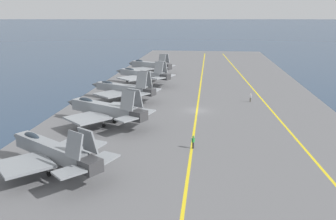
{
  "coord_description": "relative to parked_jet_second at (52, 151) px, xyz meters",
  "views": [
    {
      "loc": [
        -62.95,
        -1.94,
        17.72
      ],
      "look_at": [
        -9.3,
        4.27,
        2.9
      ],
      "focal_mm": 38.0,
      "sensor_mm": 36.0,
      "label": 1
    }
  ],
  "objects": [
    {
      "name": "parked_jet_sixth",
      "position": [
        68.11,
        0.43,
        -0.15
      ],
      "size": [
        13.57,
        15.2,
        5.93
      ],
      "color": "gray",
      "rests_on": "carrier_deck"
    },
    {
      "name": "deck_stripe_foul_line",
      "position": [
        27.7,
        -28.87,
        -2.48
      ],
      "size": [
        189.66,
        12.25,
        0.01
      ],
      "primitive_type": "cube",
      "rotation": [
        0.0,
        0.0,
        0.06
      ],
      "color": "yellow",
      "rests_on": "carrier_deck"
    },
    {
      "name": "parked_jet_fourth",
      "position": [
        34.05,
        0.18,
        -0.04
      ],
      "size": [
        13.06,
        15.97,
        6.47
      ],
      "color": "gray",
      "rests_on": "carrier_deck"
    },
    {
      "name": "ground_plane",
      "position": [
        27.7,
        -15.16,
        -2.88
      ],
      "size": [
        2000.0,
        2000.0,
        0.0
      ],
      "primitive_type": "plane",
      "color": "navy"
    },
    {
      "name": "crew_white_vest",
      "position": [
        35.51,
        -25.58,
        -1.54
      ],
      "size": [
        0.35,
        0.43,
        1.72
      ],
      "color": "#4C473D",
      "rests_on": "carrier_deck"
    },
    {
      "name": "carrier_deck",
      "position": [
        27.7,
        -15.16,
        -2.68
      ],
      "size": [
        211.12,
        49.85,
        0.4
      ],
      "primitive_type": "cube",
      "color": "slate",
      "rests_on": "ground"
    },
    {
      "name": "parked_jet_second",
      "position": [
        0.0,
        0.0,
        0.0
      ],
      "size": [
        12.98,
        15.45,
        5.99
      ],
      "color": "gray",
      "rests_on": "carrier_deck"
    },
    {
      "name": "parked_jet_third",
      "position": [
        17.63,
        -0.81,
        0.07
      ],
      "size": [
        13.67,
        16.41,
        6.37
      ],
      "color": "gray",
      "rests_on": "carrier_deck"
    },
    {
      "name": "deck_stripe_centerline",
      "position": [
        27.7,
        -15.16,
        -2.48
      ],
      "size": [
        190.01,
        0.36,
        0.01
      ],
      "primitive_type": "cube",
      "color": "yellow",
      "rests_on": "carrier_deck"
    },
    {
      "name": "parked_jet_fifth",
      "position": [
        50.75,
        -0.79,
        0.12
      ],
      "size": [
        13.79,
        16.52,
        6.19
      ],
      "color": "#93999E",
      "rests_on": "carrier_deck"
    },
    {
      "name": "crew_green_vest",
      "position": [
        8.79,
        -15.35,
        -1.51
      ],
      "size": [
        0.46,
        0.4,
        1.77
      ],
      "color": "#232328",
      "rests_on": "carrier_deck"
    }
  ]
}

